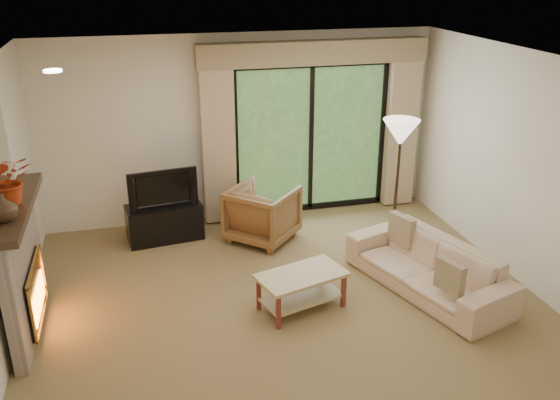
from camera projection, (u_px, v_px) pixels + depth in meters
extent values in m
plane|color=olive|center=(287.00, 303.00, 6.48)|extent=(5.50, 5.50, 0.00)
plane|color=white|center=(288.00, 63.00, 5.49)|extent=(5.50, 5.50, 0.00)
plane|color=#EFE2CD|center=(241.00, 129.00, 8.23)|extent=(5.00, 0.00, 5.00)
plane|color=#EFE2CD|center=(389.00, 334.00, 3.74)|extent=(5.00, 0.00, 5.00)
plane|color=#EFE2CD|center=(525.00, 170.00, 6.61)|extent=(0.00, 5.00, 5.00)
cube|color=tan|center=(218.00, 140.00, 8.04)|extent=(0.45, 0.18, 2.35)
cube|color=tan|center=(401.00, 127.00, 8.66)|extent=(0.45, 0.18, 2.35)
cube|color=#97805C|center=(314.00, 53.00, 7.94)|extent=(3.20, 0.24, 0.32)
cube|color=black|center=(165.00, 222.00, 7.87)|extent=(1.02, 0.56, 0.49)
imported|color=black|center=(162.00, 187.00, 7.68)|extent=(0.90, 0.23, 0.52)
imported|color=brown|center=(263.00, 214.00, 7.81)|extent=(1.13, 1.13, 0.74)
imported|color=#CAA98A|center=(428.00, 267.00, 6.64)|extent=(1.34, 2.12, 0.58)
cube|color=brown|center=(450.00, 277.00, 6.04)|extent=(0.19, 0.35, 0.34)
cube|color=brown|center=(402.00, 230.00, 7.06)|extent=(0.21, 0.38, 0.37)
imported|color=#37281A|center=(3.00, 207.00, 5.13)|extent=(0.26, 0.26, 0.25)
imported|color=#AE3411|center=(8.00, 180.00, 5.45)|extent=(0.51, 0.47, 0.47)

